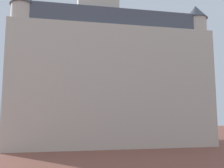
# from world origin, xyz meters

# --- Properties ---
(landmark_building) EXTENTS (26.66, 12.06, 35.07)m
(landmark_building) POSITION_xyz_m (3.08, 33.13, 10.19)
(landmark_building) COLOR beige
(landmark_building) RESTS_ON ground_plane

